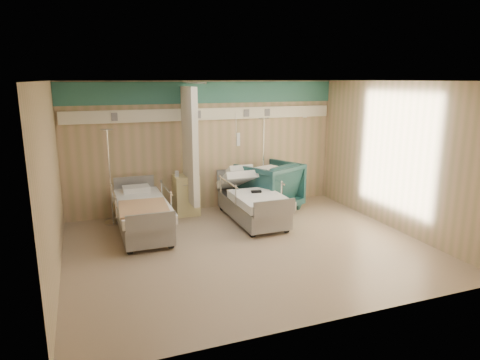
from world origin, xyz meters
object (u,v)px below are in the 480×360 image
object	(u,v)px
iv_stand_left	(112,205)
iv_stand_right	(263,189)
bedside_cabinet	(186,195)
bed_right	(252,206)
visitor_armchair	(269,186)
bed_left	(142,218)

from	to	relation	value
iv_stand_left	iv_stand_right	bearing A→B (deg)	0.37
bedside_cabinet	iv_stand_right	distance (m)	1.76
bedside_cabinet	bed_right	bearing A→B (deg)	-38.05
bedside_cabinet	iv_stand_left	xyz separation A→B (m)	(-1.53, -0.07, -0.04)
bed_right	visitor_armchair	bearing A→B (deg)	42.71
iv_stand_right	iv_stand_left	size ratio (longest dim) A/B	1.06
bed_right	bedside_cabinet	size ratio (longest dim) A/B	2.54
bed_left	iv_stand_right	distance (m)	2.94
bedside_cabinet	iv_stand_right	size ratio (longest dim) A/B	0.42
bedside_cabinet	visitor_armchair	size ratio (longest dim) A/B	0.73
bed_right	visitor_armchair	world-z (taller)	visitor_armchair
visitor_armchair	bed_left	bearing A→B (deg)	-12.43
bed_right	bed_left	bearing A→B (deg)	180.00
bedside_cabinet	iv_stand_right	world-z (taller)	iv_stand_right
bed_right	bedside_cabinet	bearing A→B (deg)	141.95
bedside_cabinet	iv_stand_left	bearing A→B (deg)	-177.42
bedside_cabinet	visitor_armchair	xyz separation A→B (m)	(1.80, -0.30, 0.11)
bed_left	visitor_armchair	xyz separation A→B (m)	(2.85, 0.60, 0.22)
visitor_armchair	bedside_cabinet	bearing A→B (deg)	-33.78
bed_left	bedside_cabinet	world-z (taller)	bedside_cabinet
visitor_armchair	iv_stand_right	world-z (taller)	iv_stand_right
bed_right	bed_left	size ratio (longest dim) A/B	1.00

